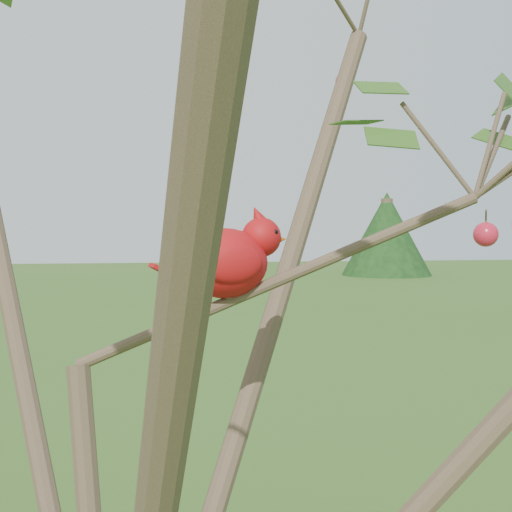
# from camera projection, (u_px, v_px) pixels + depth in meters

# --- Properties ---
(crabapple_tree) EXTENTS (2.35, 2.05, 2.95)m
(crabapple_tree) POSITION_uv_depth(u_px,v_px,m) (127.00, 253.00, 0.94)
(crabapple_tree) COLOR #3B2D20
(crabapple_tree) RESTS_ON ground
(cardinal) EXTENTS (0.22, 0.13, 0.15)m
(cardinal) POSITION_uv_depth(u_px,v_px,m) (230.00, 259.00, 1.07)
(cardinal) COLOR #AB0E12
(cardinal) RESTS_ON ground
(distant_trees) EXTENTS (37.49, 13.30, 3.55)m
(distant_trees) POSITION_uv_depth(u_px,v_px,m) (111.00, 242.00, 24.12)
(distant_trees) COLOR #3B2D20
(distant_trees) RESTS_ON ground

